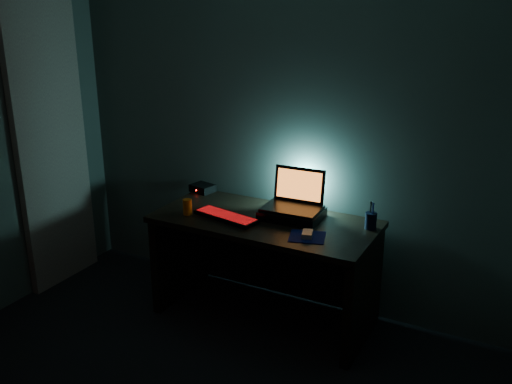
# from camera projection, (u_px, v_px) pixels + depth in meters

# --- Properties ---
(room) EXTENTS (3.50, 4.00, 2.50)m
(room) POSITION_uv_depth(u_px,v_px,m) (85.00, 235.00, 2.31)
(room) COLOR black
(room) RESTS_ON ground
(desk) EXTENTS (1.50, 0.70, 0.75)m
(desk) POSITION_uv_depth(u_px,v_px,m) (268.00, 251.00, 3.96)
(desk) COLOR black
(desk) RESTS_ON ground
(curtain) EXTENTS (0.06, 0.65, 2.30)m
(curtain) POSITION_uv_depth(u_px,v_px,m) (51.00, 139.00, 4.29)
(curtain) COLOR #B7AC92
(curtain) RESTS_ON ground
(riser) EXTENTS (0.41, 0.32, 0.06)m
(riser) POSITION_uv_depth(u_px,v_px,m) (292.00, 214.00, 3.84)
(riser) COLOR black
(riser) RESTS_ON desk
(laptop) EXTENTS (0.39, 0.30, 0.26)m
(laptop) POSITION_uv_depth(u_px,v_px,m) (295.00, 199.00, 3.86)
(laptop) COLOR black
(laptop) RESTS_ON riser
(keyboard) EXTENTS (0.48, 0.23, 0.03)m
(keyboard) POSITION_uv_depth(u_px,v_px,m) (226.00, 217.00, 3.84)
(keyboard) COLOR black
(keyboard) RESTS_ON desk
(mousepad) EXTENTS (0.27, 0.25, 0.00)m
(mousepad) POSITION_uv_depth(u_px,v_px,m) (307.00, 237.00, 3.55)
(mousepad) COLOR #0C1356
(mousepad) RESTS_ON desk
(mouse) EXTENTS (0.09, 0.12, 0.03)m
(mouse) POSITION_uv_depth(u_px,v_px,m) (307.00, 234.00, 3.54)
(mouse) COLOR gray
(mouse) RESTS_ON mousepad
(pen_cup) EXTENTS (0.08, 0.08, 0.11)m
(pen_cup) POSITION_uv_depth(u_px,v_px,m) (371.00, 221.00, 3.66)
(pen_cup) COLOR black
(pen_cup) RESTS_ON desk
(juice_glass) EXTENTS (0.08, 0.08, 0.11)m
(juice_glass) POSITION_uv_depth(u_px,v_px,m) (188.00, 207.00, 3.90)
(juice_glass) COLOR #FF640D
(juice_glass) RESTS_ON desk
(router) EXTENTS (0.19, 0.16, 0.06)m
(router) POSITION_uv_depth(u_px,v_px,m) (203.00, 188.00, 4.36)
(router) COLOR black
(router) RESTS_ON desk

